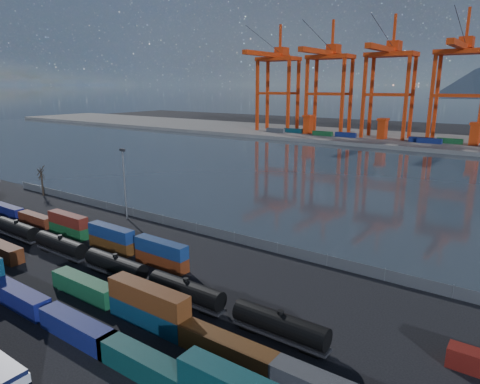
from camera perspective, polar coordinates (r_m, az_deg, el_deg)
The scene contains 13 objects.
ground at distance 67.76m, azimuth -15.29°, elevation -13.35°, with size 700.00×700.00×0.00m, color black.
harbor_water at distance 152.99m, azimuth 16.52°, elevation 1.93°, with size 700.00×700.00×0.00m, color #28323A.
far_quay at distance 253.40m, azimuth 24.46°, elevation 6.10°, with size 700.00×70.00×2.00m, color #514F4C.
container_row_south at distance 64.80m, azimuth -25.04°, elevation -13.48°, with size 140.30×2.57×5.49m.
container_row_mid at distance 65.31m, azimuth -17.45°, elevation -12.75°, with size 141.03×2.59×5.52m.
container_row_north at distance 87.33m, azimuth -17.79°, elevation -5.79°, with size 140.29×2.23×4.74m.
tanker_string at distance 85.75m, azimuth -22.77°, elevation -6.58°, with size 106.03×2.80×4.00m.
waterfront_fence at distance 85.98m, azimuth -0.78°, elevation -6.09°, with size 160.12×0.12×2.20m.
bare_tree at distance 133.21m, azimuth -24.90°, elevation 1.40°, with size 2.24×2.34×8.79m.
yard_light_mast at distance 102.35m, azimuth -15.17°, elevation 1.54°, with size 1.60×0.40×16.60m.
gantry_cranes at distance 246.80m, azimuth 23.34°, elevation 15.42°, with size 200.84×49.61×67.19m.
quay_containers at distance 241.41m, azimuth 21.26°, elevation 6.62°, with size 172.58×10.99×2.60m.
straddle_carriers at distance 243.43m, azimuth 23.57°, elevation 7.53°, with size 140.00×7.00×11.10m.
Camera 1 is at (47.72, -37.10, 30.63)m, focal length 32.00 mm.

